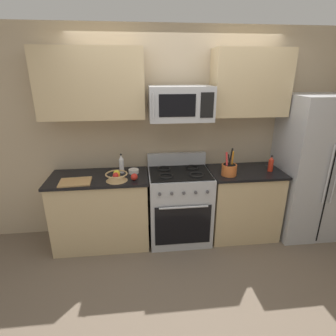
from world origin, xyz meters
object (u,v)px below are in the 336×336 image
cutting_board (75,182)px  utensil_crock (229,169)px  bottle_hot_sauce (271,164)px  prep_bowl (134,171)px  range_oven (179,205)px  microwave (180,103)px  fruit_basket (117,176)px  apple_loose (134,177)px  bottle_vinegar (121,164)px  refrigerator (312,168)px

cutting_board → utensil_crock: bearing=0.9°
bottle_hot_sauce → prep_bowl: 1.70m
range_oven → microwave: 1.27m
fruit_basket → apple_loose: 0.20m
prep_bowl → microwave: bearing=-4.9°
fruit_basket → cutting_board: fruit_basket is taller
bottle_vinegar → apple_loose: bearing=-58.8°
refrigerator → fruit_basket: bearing=-177.1°
refrigerator → prep_bowl: bearing=177.7°
refrigerator → bottle_hot_sauce: (-0.59, -0.03, 0.09)m
microwave → utensil_crock: microwave is taller
fruit_basket → bottle_hot_sauce: size_ratio=1.25×
fruit_basket → cutting_board: (-0.46, -0.01, -0.04)m
refrigerator → bottle_hot_sauce: bearing=-177.1°
cutting_board → bottle_vinegar: 0.58m
utensil_crock → bottle_vinegar: (-1.28, 0.22, 0.03)m
refrigerator → apple_loose: (-2.28, -0.14, 0.03)m
bottle_hot_sauce → prep_bowl: bearing=175.9°
refrigerator → fruit_basket: refrigerator is taller
microwave → cutting_board: bearing=-171.5°
range_oven → bottle_hot_sauce: 1.26m
refrigerator → microwave: bearing=178.6°
apple_loose → prep_bowl: size_ratio=0.63×
fruit_basket → bottle_vinegar: size_ratio=1.05×
utensil_crock → prep_bowl: utensil_crock is taller
refrigerator → bottle_vinegar: refrigerator is taller
utensil_crock → apple_loose: size_ratio=4.16×
range_oven → cutting_board: bearing=-172.7°
bottle_vinegar → prep_bowl: (0.14, -0.02, -0.09)m
microwave → utensil_crock: bearing=-14.6°
microwave → fruit_basket: bearing=-167.3°
prep_bowl → bottle_hot_sauce: bearing=-4.1°
utensil_crock → bottle_hot_sauce: 0.57m
refrigerator → fruit_basket: (-2.48, -0.13, 0.04)m
refrigerator → utensil_crock: 1.15m
utensil_crock → prep_bowl: bearing=170.1°
bottle_hot_sauce → apple_loose: bearing=-176.3°
apple_loose → bottle_hot_sauce: size_ratio=0.40×
utensil_crock → fruit_basket: (-1.33, -0.02, -0.03)m
bottle_vinegar → bottle_hot_sauce: bearing=-4.5°
bottle_vinegar → bottle_hot_sauce: 1.85m
apple_loose → prep_bowl: (-0.01, 0.23, -0.01)m
bottle_hot_sauce → refrigerator: bearing=2.9°
utensil_crock → bottle_vinegar: bearing=170.1°
bottle_vinegar → cutting_board: bearing=-153.5°
microwave → bottle_vinegar: (-0.70, 0.07, -0.73)m
cutting_board → bottle_hot_sauce: bottle_hot_sauce is taller
range_oven → refrigerator: (1.72, -0.02, 0.44)m
cutting_board → apple_loose: bearing=-0.1°
prep_bowl → cutting_board: bearing=-160.6°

